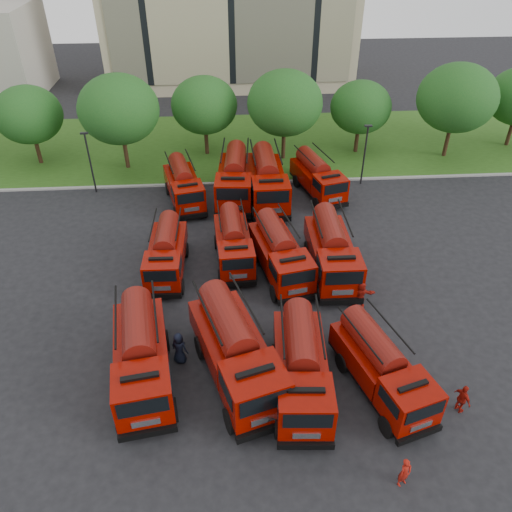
{
  "coord_description": "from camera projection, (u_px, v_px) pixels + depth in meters",
  "views": [
    {
      "loc": [
        0.59,
        -19.9,
        19.57
      ],
      "look_at": [
        2.28,
        4.8,
        1.8
      ],
      "focal_mm": 35.0,
      "sensor_mm": 36.0,
      "label": 1
    }
  ],
  "objects": [
    {
      "name": "fire_truck_10",
      "position": [
        267.0,
        180.0,
        38.65
      ],
      "size": [
        3.04,
        7.93,
        3.58
      ],
      "rotation": [
        0.0,
        0.0,
        0.02
      ],
      "color": "black",
      "rests_on": "ground"
    },
    {
      "name": "firefighter_2",
      "position": [
        458.0,
        410.0,
        23.44
      ],
      "size": [
        0.84,
        1.09,
        1.65
      ],
      "primitive_type": "imported",
      "rotation": [
        0.0,
        0.0,
        1.91
      ],
      "color": "maroon",
      "rests_on": "ground"
    },
    {
      "name": "fire_truck_6",
      "position": [
        280.0,
        253.0,
        31.12
      ],
      "size": [
        3.71,
        7.21,
        3.13
      ],
      "rotation": [
        0.0,
        0.0,
        0.21
      ],
      "color": "black",
      "rests_on": "ground"
    },
    {
      "name": "ground",
      "position": [
        221.0,
        335.0,
        27.51
      ],
      "size": [
        140.0,
        140.0,
        0.0
      ],
      "primitive_type": "plane",
      "color": "black",
      "rests_on": "ground"
    },
    {
      "name": "fire_truck_5",
      "position": [
        233.0,
        242.0,
        32.29
      ],
      "size": [
        2.64,
        6.47,
        2.89
      ],
      "rotation": [
        0.0,
        0.0,
        0.06
      ],
      "color": "black",
      "rests_on": "ground"
    },
    {
      "name": "fire_truck_1",
      "position": [
        236.0,
        351.0,
        24.09
      ],
      "size": [
        4.9,
        8.3,
        3.58
      ],
      "rotation": [
        0.0,
        0.0,
        0.3
      ],
      "color": "black",
      "rests_on": "ground"
    },
    {
      "name": "fire_truck_3",
      "position": [
        381.0,
        367.0,
        23.65
      ],
      "size": [
        4.07,
        6.92,
        2.99
      ],
      "rotation": [
        0.0,
        0.0,
        0.3
      ],
      "color": "black",
      "rests_on": "ground"
    },
    {
      "name": "firefighter_0",
      "position": [
        401.0,
        483.0,
        20.52
      ],
      "size": [
        0.7,
        0.63,
        1.56
      ],
      "primitive_type": "imported",
      "rotation": [
        0.0,
        0.0,
        0.48
      ],
      "color": "maroon",
      "rests_on": "ground"
    },
    {
      "name": "lamp_post_1",
      "position": [
        365.0,
        151.0,
        40.43
      ],
      "size": [
        0.6,
        0.25,
        5.11
      ],
      "color": "black",
      "rests_on": "ground"
    },
    {
      "name": "curb",
      "position": [
        218.0,
        183.0,
        41.98
      ],
      "size": [
        70.0,
        0.3,
        0.14
      ],
      "primitive_type": "cube",
      "color": "gray",
      "rests_on": "ground"
    },
    {
      "name": "fire_truck_4",
      "position": [
        166.0,
        252.0,
        31.38
      ],
      "size": [
        2.46,
        6.41,
        2.89
      ],
      "rotation": [
        0.0,
        0.0,
        -0.02
      ],
      "color": "black",
      "rests_on": "ground"
    },
    {
      "name": "fire_truck_8",
      "position": [
        184.0,
        185.0,
        38.68
      ],
      "size": [
        3.66,
        6.92,
        3.0
      ],
      "rotation": [
        0.0,
        0.0,
        0.22
      ],
      "color": "black",
      "rests_on": "ground"
    },
    {
      "name": "fire_truck_0",
      "position": [
        141.0,
        355.0,
        24.01
      ],
      "size": [
        3.65,
        7.68,
        3.36
      ],
      "rotation": [
        0.0,
        0.0,
        0.16
      ],
      "color": "black",
      "rests_on": "ground"
    },
    {
      "name": "fire_truck_9",
      "position": [
        235.0,
        178.0,
        39.03
      ],
      "size": [
        3.32,
        7.93,
        3.52
      ],
      "rotation": [
        0.0,
        0.0,
        -0.08
      ],
      "color": "black",
      "rests_on": "ground"
    },
    {
      "name": "firefighter_1",
      "position": [
        275.0,
        432.0,
        22.48
      ],
      "size": [
        0.79,
        0.46,
        1.59
      ],
      "primitive_type": "imported",
      "rotation": [
        0.0,
        0.0,
        0.04
      ],
      "color": "maroon",
      "rests_on": "ground"
    },
    {
      "name": "lamp_post_0",
      "position": [
        90.0,
        159.0,
        39.21
      ],
      "size": [
        0.6,
        0.25,
        5.11
      ],
      "color": "black",
      "rests_on": "ground"
    },
    {
      "name": "tree_1",
      "position": [
        28.0,
        115.0,
        42.61
      ],
      "size": [
        5.71,
        5.71,
        6.98
      ],
      "color": "#382314",
      "rests_on": "ground"
    },
    {
      "name": "lawn",
      "position": [
        218.0,
        145.0,
        48.55
      ],
      "size": [
        70.0,
        16.0,
        0.12
      ],
      "primitive_type": "cube",
      "color": "#254C14",
      "rests_on": "ground"
    },
    {
      "name": "tree_2",
      "position": [
        119.0,
        109.0,
        41.37
      ],
      "size": [
        6.72,
        6.72,
        8.22
      ],
      "color": "#382314",
      "rests_on": "ground"
    },
    {
      "name": "firefighter_3",
      "position": [
        365.0,
        389.0,
        24.47
      ],
      "size": [
        1.2,
        1.16,
        1.71
      ],
      "primitive_type": "imported",
      "rotation": [
        0.0,
        0.0,
        3.88
      ],
      "color": "black",
      "rests_on": "ground"
    },
    {
      "name": "tree_5",
      "position": [
        361.0,
        107.0,
        44.75
      ],
      "size": [
        5.46,
        5.46,
        6.68
      ],
      "color": "#382314",
      "rests_on": "ground"
    },
    {
      "name": "tree_3",
      "position": [
        204.0,
        105.0,
        44.18
      ],
      "size": [
        5.88,
        5.88,
        7.19
      ],
      "color": "#382314",
      "rests_on": "ground"
    },
    {
      "name": "tree_6",
      "position": [
        457.0,
        98.0,
        43.31
      ],
      "size": [
        6.89,
        6.89,
        8.42
      ],
      "color": "#382314",
      "rests_on": "ground"
    },
    {
      "name": "fire_truck_2",
      "position": [
        301.0,
        367.0,
        23.52
      ],
      "size": [
        2.98,
        7.21,
        3.21
      ],
      "rotation": [
        0.0,
        0.0,
        -0.07
      ],
      "color": "black",
      "rests_on": "ground"
    },
    {
      "name": "firefighter_5",
      "position": [
        358.0,
        306.0,
        29.42
      ],
      "size": [
        1.87,
        1.09,
        1.89
      ],
      "primitive_type": "imported",
      "rotation": [
        0.0,
        0.0,
        2.94
      ],
      "color": "maroon",
      "rests_on": "ground"
    },
    {
      "name": "fire_truck_7",
      "position": [
        332.0,
        251.0,
        31.17
      ],
      "size": [
        2.72,
        7.3,
        3.31
      ],
      "rotation": [
        0.0,
        0.0,
        -0.01
      ],
      "color": "black",
      "rests_on": "ground"
    },
    {
      "name": "fire_truck_11",
      "position": [
        318.0,
        177.0,
        39.81
      ],
      "size": [
        3.88,
        6.91,
        2.98
      ],
      "rotation": [
        0.0,
        0.0,
        0.27
      ],
      "color": "black",
      "rests_on": "ground"
    },
    {
      "name": "firefighter_4",
      "position": [
        181.0,
        361.0,
        25.96
      ],
      "size": [
        1.09,
        0.95,
        1.87
      ],
      "primitive_type": "imported",
      "rotation": [
        0.0,
        0.0,
        2.66
      ],
      "color": "black",
      "rests_on": "ground"
    },
    {
      "name": "tree_4",
      "position": [
        285.0,
        103.0,
        43.04
      ],
      "size": [
        6.55,
        6.55,
        8.01
      ],
      "color": "#382314",
      "rests_on": "ground"
    }
  ]
}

